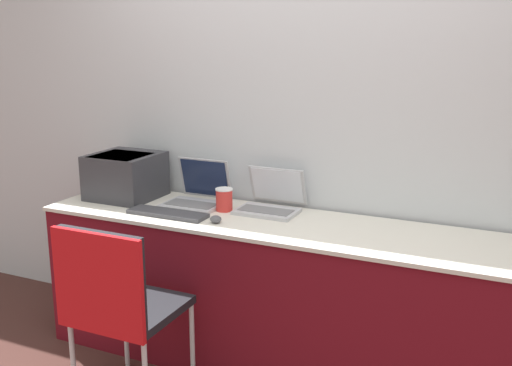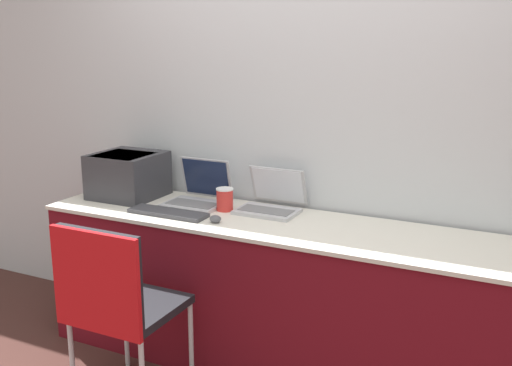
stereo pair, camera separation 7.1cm
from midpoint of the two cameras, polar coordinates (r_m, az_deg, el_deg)
The scene contains 9 objects.
wall_back at distance 3.18m, azimuth 4.51°, elevation 6.74°, with size 8.00×0.05×2.60m.
table at distance 3.12m, azimuth 1.99°, elevation -10.71°, with size 2.60×0.58×0.79m.
printer at distance 3.50m, azimuth -12.90°, elevation 0.83°, with size 0.36×0.36×0.25m.
laptop_left at distance 3.30m, azimuth -6.25°, elevation -1.14°, with size 0.31×0.29×0.24m.
laptop_right at distance 3.17m, azimuth 0.76°, elevation -1.78°, with size 0.32×0.29×0.22m.
external_keyboard at distance 3.13m, azimuth -9.06°, elevation -2.89°, with size 0.43×0.13×0.02m.
coffee_cup at distance 3.17m, azimuth -3.69°, elevation -1.58°, with size 0.09×0.09×0.12m.
mouse at distance 2.98m, azimuth -4.54°, elevation -3.47°, with size 0.06×0.05×0.04m.
chair at distance 2.77m, azimuth -13.98°, elevation -10.44°, with size 0.46×0.45×0.90m.
Camera 1 is at (1.06, -2.35, 1.69)m, focal length 42.00 mm.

